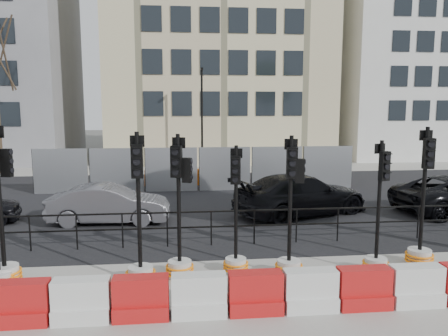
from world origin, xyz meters
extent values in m
plane|color=#51514C|center=(0.00, 0.00, 0.00)|extent=(120.00, 120.00, 0.00)
cube|color=gray|center=(0.00, -3.00, 0.01)|extent=(40.00, 6.00, 0.02)
cube|color=black|center=(0.00, 7.00, 0.01)|extent=(40.00, 14.00, 0.03)
cube|color=gray|center=(0.00, 16.00, 0.01)|extent=(40.00, 4.00, 0.02)
cube|color=beige|center=(2.00, 22.00, 9.00)|extent=(15.00, 10.00, 18.00)
cube|color=silver|center=(17.00, 22.00, 8.00)|extent=(12.00, 9.00, 16.00)
cylinder|color=black|center=(-4.80, 1.20, 0.50)|extent=(0.04, 0.04, 1.00)
cylinder|color=black|center=(-3.60, 1.20, 0.50)|extent=(0.04, 0.04, 1.00)
cylinder|color=black|center=(-2.40, 1.20, 0.50)|extent=(0.04, 0.04, 1.00)
cylinder|color=black|center=(-1.20, 1.20, 0.50)|extent=(0.04, 0.04, 1.00)
cylinder|color=black|center=(0.00, 1.20, 0.50)|extent=(0.04, 0.04, 1.00)
cylinder|color=black|center=(1.20, 1.20, 0.50)|extent=(0.04, 0.04, 1.00)
cylinder|color=black|center=(2.40, 1.20, 0.50)|extent=(0.04, 0.04, 1.00)
cylinder|color=black|center=(3.60, 1.20, 0.50)|extent=(0.04, 0.04, 1.00)
cylinder|color=black|center=(4.80, 1.20, 0.50)|extent=(0.04, 0.04, 1.00)
cylinder|color=black|center=(6.00, 1.20, 0.50)|extent=(0.04, 0.04, 1.00)
cube|color=black|center=(0.00, 1.20, 0.98)|extent=(18.00, 0.04, 0.04)
cube|color=black|center=(0.00, 1.20, 0.55)|extent=(18.00, 0.04, 0.04)
cube|color=#92959A|center=(-6.00, 9.00, 1.00)|extent=(2.30, 0.05, 2.00)
cylinder|color=black|center=(-7.15, 9.00, 1.00)|extent=(0.05, 0.05, 2.00)
cube|color=#92959A|center=(-3.60, 9.00, 1.00)|extent=(2.30, 0.05, 2.00)
cylinder|color=black|center=(-4.75, 9.00, 1.00)|extent=(0.05, 0.05, 2.00)
cube|color=#92959A|center=(-1.20, 9.00, 1.00)|extent=(2.30, 0.05, 2.00)
cylinder|color=black|center=(-2.35, 9.00, 1.00)|extent=(0.05, 0.05, 2.00)
cube|color=#92959A|center=(1.20, 9.00, 1.00)|extent=(2.30, 0.05, 2.00)
cylinder|color=black|center=(0.05, 9.00, 1.00)|extent=(0.05, 0.05, 2.00)
cube|color=#92959A|center=(3.60, 9.00, 1.00)|extent=(2.30, 0.05, 2.00)
cylinder|color=black|center=(2.45, 9.00, 1.00)|extent=(0.05, 0.05, 2.00)
cube|color=#92959A|center=(6.00, 9.00, 1.00)|extent=(2.30, 0.05, 2.00)
cylinder|color=black|center=(4.85, 9.00, 1.00)|extent=(0.05, 0.05, 2.00)
cube|color=orange|center=(-4.00, 10.50, 0.40)|extent=(1.00, 0.40, 0.80)
cube|color=orange|center=(-2.00, 10.50, 0.40)|extent=(1.00, 0.40, 0.80)
cube|color=orange|center=(0.00, 10.50, 0.40)|extent=(1.00, 0.40, 0.80)
cube|color=orange|center=(2.00, 10.50, 0.40)|extent=(1.00, 0.40, 0.80)
cube|color=orange|center=(4.00, 10.50, 0.40)|extent=(1.00, 0.40, 0.80)
cube|color=orange|center=(6.00, 10.50, 0.40)|extent=(1.00, 0.40, 0.80)
cylinder|color=black|center=(0.50, 15.00, 3.00)|extent=(0.12, 0.12, 6.00)
cube|color=black|center=(0.50, 14.75, 5.90)|extent=(0.12, 0.50, 0.12)
cube|color=red|center=(-3.68, -2.80, 0.15)|extent=(1.00, 0.50, 0.30)
cube|color=red|center=(-3.68, -2.80, 0.55)|extent=(1.00, 0.35, 0.50)
cube|color=silver|center=(-2.62, -2.80, 0.15)|extent=(1.00, 0.50, 0.30)
cube|color=silver|center=(-2.62, -2.80, 0.55)|extent=(1.00, 0.35, 0.50)
cube|color=red|center=(-1.58, -2.80, 0.15)|extent=(1.00, 0.50, 0.30)
cube|color=red|center=(-1.58, -2.80, 0.55)|extent=(1.00, 0.35, 0.50)
cube|color=silver|center=(-0.53, -2.80, 0.15)|extent=(1.00, 0.50, 0.30)
cube|color=silver|center=(-0.53, -2.80, 0.55)|extent=(1.00, 0.35, 0.50)
cube|color=red|center=(0.53, -2.80, 0.15)|extent=(1.00, 0.50, 0.30)
cube|color=red|center=(0.53, -2.80, 0.55)|extent=(1.00, 0.35, 0.50)
cube|color=silver|center=(1.58, -2.80, 0.15)|extent=(1.00, 0.50, 0.30)
cube|color=silver|center=(1.58, -2.80, 0.55)|extent=(1.00, 0.35, 0.50)
cube|color=red|center=(2.62, -2.80, 0.15)|extent=(1.00, 0.50, 0.30)
cube|color=red|center=(2.62, -2.80, 0.55)|extent=(1.00, 0.35, 0.50)
cube|color=silver|center=(3.68, -2.80, 0.15)|extent=(1.00, 0.50, 0.30)
cube|color=silver|center=(3.68, -2.80, 0.55)|extent=(1.00, 0.35, 0.50)
torus|color=orange|center=(-4.67, -1.18, 0.11)|extent=(0.60, 0.60, 0.05)
cylinder|color=silver|center=(-4.64, -0.95, 0.21)|extent=(0.58, 0.58, 0.43)
torus|color=orange|center=(-4.64, -0.95, 0.13)|extent=(0.70, 0.70, 0.05)
torus|color=orange|center=(-4.64, -0.95, 0.21)|extent=(0.70, 0.70, 0.05)
torus|color=orange|center=(-4.64, -0.95, 0.30)|extent=(0.70, 0.70, 0.05)
cube|color=black|center=(-4.43, -0.99, 2.67)|extent=(0.24, 0.18, 0.59)
cylinder|color=silver|center=(-1.72, -1.24, 0.20)|extent=(0.54, 0.54, 0.40)
torus|color=orange|center=(-1.72, -1.24, 0.12)|extent=(0.65, 0.65, 0.05)
torus|color=orange|center=(-1.72, -1.24, 0.20)|extent=(0.65, 0.65, 0.05)
torus|color=orange|center=(-1.72, -1.24, 0.28)|extent=(0.65, 0.65, 0.05)
cylinder|color=black|center=(-1.72, -1.24, 1.81)|extent=(0.09, 0.09, 3.02)
cube|color=black|center=(-1.72, -1.36, 2.72)|extent=(0.24, 0.14, 0.70)
cylinder|color=black|center=(-1.72, -1.44, 2.49)|extent=(0.15, 0.05, 0.15)
cylinder|color=black|center=(-1.72, -1.44, 2.72)|extent=(0.15, 0.05, 0.15)
cylinder|color=black|center=(-1.72, -1.44, 2.94)|extent=(0.15, 0.05, 0.15)
cube|color=black|center=(-1.72, -1.18, 3.12)|extent=(0.30, 0.03, 0.24)
cylinder|color=silver|center=(-0.87, -0.95, 0.20)|extent=(0.53, 0.53, 0.39)
torus|color=orange|center=(-0.87, -0.95, 0.12)|extent=(0.64, 0.64, 0.05)
torus|color=orange|center=(-0.87, -0.95, 0.20)|extent=(0.64, 0.64, 0.05)
torus|color=orange|center=(-0.87, -0.95, 0.28)|extent=(0.64, 0.64, 0.05)
cylinder|color=black|center=(-0.87, -0.95, 1.77)|extent=(0.09, 0.09, 2.95)
cube|color=black|center=(-0.91, -1.06, 2.66)|extent=(0.27, 0.20, 0.69)
cylinder|color=black|center=(-0.93, -1.13, 2.44)|extent=(0.16, 0.09, 0.15)
cylinder|color=black|center=(-0.93, -1.13, 2.66)|extent=(0.16, 0.09, 0.15)
cylinder|color=black|center=(-0.93, -1.13, 2.88)|extent=(0.16, 0.09, 0.15)
cube|color=black|center=(-0.86, -0.89, 3.05)|extent=(0.29, 0.12, 0.24)
cube|color=black|center=(-0.69, -1.01, 2.46)|extent=(0.23, 0.18, 0.54)
cylinder|color=silver|center=(0.42, -0.82, 0.18)|extent=(0.49, 0.49, 0.36)
torus|color=orange|center=(0.42, -0.82, 0.11)|extent=(0.59, 0.59, 0.05)
torus|color=orange|center=(0.42, -0.82, 0.18)|extent=(0.59, 0.59, 0.05)
torus|color=orange|center=(0.42, -0.82, 0.25)|extent=(0.59, 0.59, 0.05)
cylinder|color=black|center=(0.42, -0.82, 1.62)|extent=(0.08, 0.08, 2.71)
cube|color=black|center=(0.39, -0.92, 2.43)|extent=(0.24, 0.17, 0.63)
cylinder|color=black|center=(0.38, -0.99, 2.24)|extent=(0.14, 0.08, 0.14)
cylinder|color=black|center=(0.38, -0.99, 2.43)|extent=(0.14, 0.08, 0.14)
cylinder|color=black|center=(0.38, -0.99, 2.63)|extent=(0.14, 0.08, 0.14)
cube|color=black|center=(0.43, -0.77, 2.80)|extent=(0.27, 0.09, 0.22)
cylinder|color=silver|center=(1.59, -1.14, 0.19)|extent=(0.53, 0.53, 0.39)
torus|color=orange|center=(1.59, -1.14, 0.12)|extent=(0.63, 0.63, 0.05)
torus|color=orange|center=(1.59, -1.14, 0.19)|extent=(0.63, 0.63, 0.05)
torus|color=orange|center=(1.59, -1.14, 0.27)|extent=(0.63, 0.63, 0.05)
cylinder|color=black|center=(1.59, -1.14, 1.75)|extent=(0.09, 0.09, 2.92)
cube|color=black|center=(1.58, -1.26, 2.63)|extent=(0.25, 0.16, 0.68)
cylinder|color=black|center=(1.57, -1.34, 2.41)|extent=(0.15, 0.06, 0.15)
cylinder|color=black|center=(1.57, -1.34, 2.63)|extent=(0.15, 0.06, 0.15)
cylinder|color=black|center=(1.57, -1.34, 2.84)|extent=(0.15, 0.06, 0.15)
cube|color=black|center=(1.59, -1.09, 3.02)|extent=(0.29, 0.06, 0.23)
cube|color=black|center=(1.78, -1.16, 2.43)|extent=(0.21, 0.14, 0.54)
cylinder|color=silver|center=(3.64, -1.17, 0.19)|extent=(0.51, 0.51, 0.37)
torus|color=orange|center=(3.64, -1.17, 0.11)|extent=(0.61, 0.61, 0.05)
torus|color=orange|center=(3.64, -1.17, 0.19)|extent=(0.61, 0.61, 0.05)
torus|color=orange|center=(3.64, -1.17, 0.26)|extent=(0.61, 0.61, 0.05)
cylinder|color=black|center=(3.64, -1.17, 1.69)|extent=(0.08, 0.08, 2.81)
cube|color=black|center=(3.67, -1.27, 2.53)|extent=(0.25, 0.19, 0.66)
cylinder|color=black|center=(3.69, -1.34, 2.32)|extent=(0.15, 0.09, 0.14)
cylinder|color=black|center=(3.69, -1.34, 2.53)|extent=(0.15, 0.09, 0.14)
cylinder|color=black|center=(3.69, -1.34, 2.73)|extent=(0.15, 0.09, 0.14)
cube|color=black|center=(3.62, -1.11, 2.90)|extent=(0.28, 0.11, 0.22)
cylinder|color=silver|center=(4.91, -0.80, 0.20)|extent=(0.55, 0.55, 0.41)
torus|color=orange|center=(4.91, -0.80, 0.12)|extent=(0.66, 0.66, 0.05)
torus|color=orange|center=(4.91, -0.80, 0.20)|extent=(0.66, 0.66, 0.05)
torus|color=orange|center=(4.91, -0.80, 0.29)|extent=(0.66, 0.66, 0.05)
cylinder|color=black|center=(4.91, -0.80, 1.84)|extent=(0.09, 0.09, 3.06)
cube|color=black|center=(4.90, -0.92, 2.75)|extent=(0.25, 0.16, 0.71)
cylinder|color=black|center=(4.90, -1.00, 2.53)|extent=(0.16, 0.06, 0.15)
cylinder|color=black|center=(4.90, -1.00, 2.75)|extent=(0.16, 0.06, 0.15)
cylinder|color=black|center=(4.90, -1.00, 2.98)|extent=(0.16, 0.06, 0.15)
cube|color=black|center=(4.91, -0.74, 3.16)|extent=(0.31, 0.05, 0.24)
imported|color=#4E4E53|center=(-3.16, 3.92, 0.64)|extent=(1.68, 4.01, 1.28)
imported|color=black|center=(3.42, 4.37, 0.73)|extent=(5.35, 6.36, 1.45)
camera|label=1|loc=(-0.85, -10.41, 3.86)|focal=35.00mm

